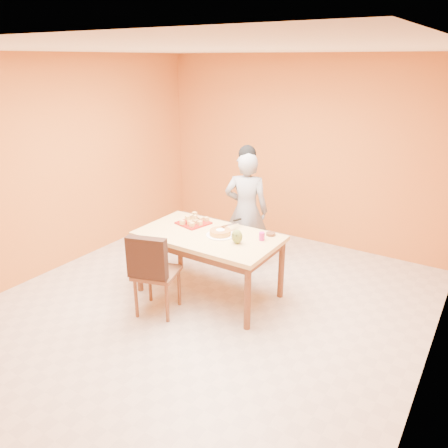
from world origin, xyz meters
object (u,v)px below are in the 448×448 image
Objects in this scene: person at (246,211)px; red_dinner_plate at (199,221)px; pastry_platter at (193,223)px; dining_chair at (155,271)px; egg_ornament at (237,237)px; sponge_cake at (220,232)px; checker_tin at (271,234)px; dining_table at (209,242)px; magenta_glass at (262,236)px.

person is 6.97× the size of red_dinner_plate.
red_dinner_plate is at bearing 87.69° from pastry_platter.
egg_ornament is (0.66, 0.59, 0.34)m from dining_chair.
checker_tin is at bearing 33.85° from sponge_cake.
person reaches higher than dining_table.
dining_chair is at bearing -84.75° from red_dinner_plate.
dining_chair reaches higher than magenta_glass.
pastry_platter is 2.10× the size of egg_ornament.
person is at bearing 91.70° from dining_table.
sponge_cake is at bearing -162.97° from magenta_glass.
dining_chair is at bearing -130.95° from checker_tin.
pastry_platter is (-0.09, 0.81, 0.27)m from dining_chair.
checker_tin is at bearing 10.48° from pastry_platter.
pastry_platter is at bearing 78.70° from dining_chair.
egg_ornament is 1.51× the size of checker_tin.
person is at bearing 100.67° from sponge_cake.
person reaches higher than dining_chair.
egg_ornament is (0.74, -0.34, 0.07)m from red_dinner_plate.
egg_ornament is 1.73× the size of magenta_glass.
person is at bearing 63.02° from red_dinner_plate.
magenta_glass is at bearing 16.39° from dining_table.
dining_table is 4.85× the size of pastry_platter.
checker_tin is at bearing 3.89° from red_dinner_plate.
sponge_cake is at bearing 42.48° from dining_chair.
pastry_platter is 0.78m from egg_ornament.
sponge_cake is 2.31× the size of checker_tin.
magenta_glass is (0.45, 0.14, 0.01)m from sponge_cake.
person is at bearing 64.06° from dining_chair.
checker_tin is (0.47, 0.32, -0.02)m from sponge_cake.
pastry_platter is at bearing 45.39° from person.
egg_ornament is at bearing -129.35° from magenta_glass.
dining_chair is at bearing -157.37° from egg_ornament.
person is 14.89× the size of checker_tin.
magenta_glass reaches higher than red_dinner_plate.
egg_ornament reaches higher than magenta_glass.
sponge_cake is at bearing -27.95° from red_dinner_plate.
red_dinner_plate is at bearing 173.03° from magenta_glass.
magenta_glass is (0.93, -0.00, 0.04)m from pastry_platter.
pastry_platter is (-0.34, 0.17, 0.10)m from dining_table.
egg_ornament reaches higher than dining_table.
red_dinner_plate is 0.82m from egg_ornament.
person is at bearing 139.16° from checker_tin.
magenta_glass is at bearing 17.03° from sponge_cake.
person is 17.07× the size of magenta_glass.
dining_table is at bearing 153.72° from egg_ornament.
pastry_platter is 3.64× the size of magenta_glass.
person reaches higher than red_dinner_plate.
red_dinner_plate is 2.45× the size of magenta_glass.
sponge_cake is at bearing 79.66° from person.
pastry_platter is 0.93m from magenta_glass.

